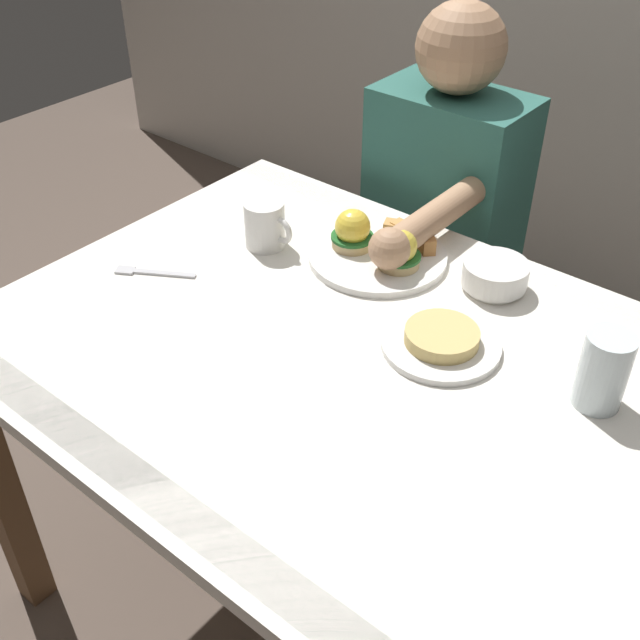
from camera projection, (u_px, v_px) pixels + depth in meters
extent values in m
plane|color=brown|center=(337.00, 606.00, 1.73)|extent=(6.00, 6.00, 0.00)
cube|color=white|center=(342.00, 357.00, 1.29)|extent=(1.20, 0.90, 0.03)
cube|color=#3F7F51|center=(159.00, 497.00, 1.04)|extent=(1.20, 0.06, 0.00)
cube|color=#3F7F51|center=(467.00, 252.00, 1.53)|extent=(1.20, 0.06, 0.00)
cube|color=brown|center=(0.00, 486.00, 1.55)|extent=(0.06, 0.06, 0.71)
cube|color=brown|center=(269.00, 305.00, 2.04)|extent=(0.06, 0.06, 0.71)
cylinder|color=white|center=(378.00, 256.00, 1.51)|extent=(0.27, 0.27, 0.01)
cylinder|color=tan|center=(352.00, 242.00, 1.52)|extent=(0.08, 0.08, 0.02)
cylinder|color=#236028|center=(352.00, 237.00, 1.51)|extent=(0.08, 0.08, 0.01)
sphere|color=yellow|center=(353.00, 227.00, 1.50)|extent=(0.07, 0.07, 0.07)
cylinder|color=tan|center=(398.00, 261.00, 1.46)|extent=(0.08, 0.08, 0.02)
cylinder|color=#286B2D|center=(399.00, 256.00, 1.45)|extent=(0.08, 0.08, 0.01)
sphere|color=yellow|center=(399.00, 246.00, 1.44)|extent=(0.07, 0.07, 0.07)
cube|color=tan|center=(420.00, 239.00, 1.51)|extent=(0.04, 0.04, 0.03)
cube|color=tan|center=(399.00, 229.00, 1.55)|extent=(0.03, 0.03, 0.03)
cube|color=tan|center=(392.00, 228.00, 1.55)|extent=(0.04, 0.04, 0.03)
cube|color=tan|center=(421.00, 241.00, 1.50)|extent=(0.04, 0.04, 0.03)
cube|color=#B77A42|center=(429.00, 246.00, 1.49)|extent=(0.03, 0.03, 0.03)
cylinder|color=white|center=(493.00, 286.00, 1.43)|extent=(0.10, 0.10, 0.01)
cylinder|color=white|center=(495.00, 274.00, 1.41)|extent=(0.12, 0.12, 0.04)
cube|color=#B7E093|center=(511.00, 268.00, 1.41)|extent=(0.03, 0.03, 0.02)
cube|color=#F4DB66|center=(499.00, 283.00, 1.39)|extent=(0.03, 0.03, 0.02)
cube|color=#B7E093|center=(493.00, 279.00, 1.39)|extent=(0.03, 0.03, 0.02)
cube|color=#EA6B70|center=(498.00, 278.00, 1.41)|extent=(0.03, 0.03, 0.02)
cylinder|color=white|center=(265.00, 224.00, 1.52)|extent=(0.08, 0.08, 0.09)
cylinder|color=black|center=(264.00, 206.00, 1.50)|extent=(0.07, 0.07, 0.01)
torus|color=white|center=(281.00, 231.00, 1.50)|extent=(0.06, 0.01, 0.06)
cube|color=silver|center=(165.00, 274.00, 1.46)|extent=(0.11, 0.07, 0.00)
cube|color=silver|center=(125.00, 270.00, 1.47)|extent=(0.04, 0.04, 0.00)
cylinder|color=silver|center=(603.00, 371.00, 1.15)|extent=(0.07, 0.07, 0.13)
cylinder|color=silver|center=(601.00, 381.00, 1.16)|extent=(0.07, 0.07, 0.09)
cylinder|color=white|center=(441.00, 345.00, 1.29)|extent=(0.20, 0.20, 0.01)
cylinder|color=#DBBC70|center=(442.00, 336.00, 1.28)|extent=(0.12, 0.12, 0.02)
cylinder|color=#33333D|center=(379.00, 360.00, 2.07)|extent=(0.11, 0.11, 0.45)
cylinder|color=#33333D|center=(436.00, 389.00, 1.97)|extent=(0.11, 0.11, 0.45)
cube|color=#2D665B|center=(445.00, 198.00, 1.80)|extent=(0.34, 0.20, 0.50)
sphere|color=tan|center=(461.00, 48.00, 1.59)|extent=(0.19, 0.19, 0.19)
cylinder|color=tan|center=(434.00, 218.00, 1.52)|extent=(0.06, 0.30, 0.06)
sphere|color=tan|center=(389.00, 249.00, 1.43)|extent=(0.08, 0.08, 0.08)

